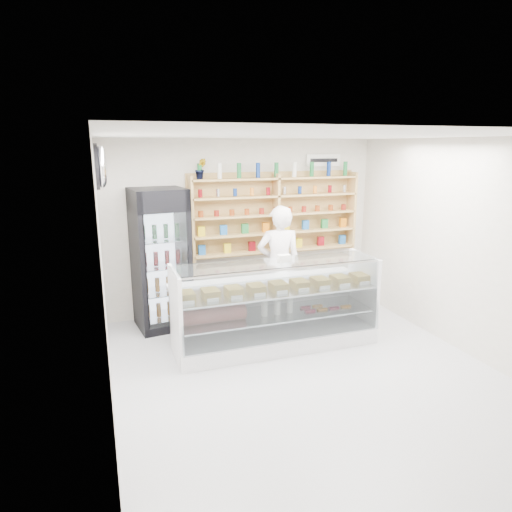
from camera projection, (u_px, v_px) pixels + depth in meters
name	position (u px, v px, depth m)	size (l,w,h in m)	color
room	(311.00, 262.00, 5.19)	(5.00, 5.00, 5.00)	#B2B2B7
display_counter	(275.00, 322.00, 6.25)	(2.76, 0.82, 1.20)	white
shop_worker	(279.00, 265.00, 6.94)	(0.67, 0.44, 1.84)	white
drinks_cooler	(161.00, 259.00, 6.76)	(0.84, 0.83, 2.10)	black
wall_shelving	(276.00, 214.00, 7.45)	(2.84, 0.28, 1.33)	tan
potted_plant	(201.00, 169.00, 6.88)	(0.17, 0.14, 0.31)	#1E6626
security_mirror	(101.00, 167.00, 5.35)	(0.15, 0.50, 0.50)	silver
wall_sign	(323.00, 160.00, 7.66)	(0.62, 0.03, 0.20)	white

